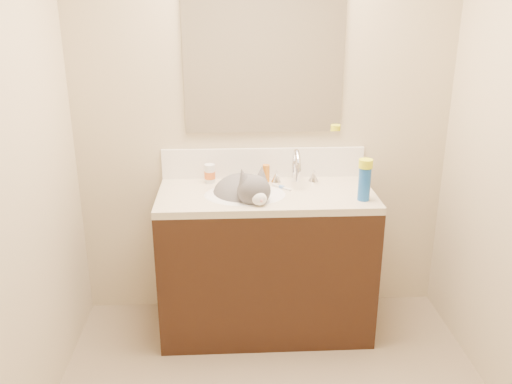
{
  "coord_description": "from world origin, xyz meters",
  "views": [
    {
      "loc": [
        -0.21,
        -1.84,
        1.88
      ],
      "look_at": [
        -0.06,
        0.92,
        0.88
      ],
      "focal_mm": 38.0,
      "sensor_mm": 36.0,
      "label": 1
    }
  ],
  "objects": [
    {
      "name": "silver_jar",
      "position": [
        -0.0,
        1.17,
        0.89
      ],
      "size": [
        0.06,
        0.06,
        0.06
      ],
      "primitive_type": "cylinder",
      "rotation": [
        0.0,
        0.0,
        -0.22
      ],
      "color": "#B7B7BC",
      "rests_on": "counter_slab"
    },
    {
      "name": "toothbrush_head",
      "position": [
        0.09,
        1.04,
        0.87
      ],
      "size": [
        0.03,
        0.03,
        0.02
      ],
      "primitive_type": "cube",
      "rotation": [
        0.0,
        0.0,
        0.71
      ],
      "color": "#6794DB",
      "rests_on": "counter_slab"
    },
    {
      "name": "amber_bottle",
      "position": [
        0.01,
        1.16,
        0.91
      ],
      "size": [
        0.04,
        0.04,
        0.1
      ],
      "primitive_type": "cylinder",
      "rotation": [
        0.0,
        0.0,
        0.09
      ],
      "color": "#C96E17",
      "rests_on": "counter_slab"
    },
    {
      "name": "mirror",
      "position": [
        0.0,
        1.24,
        1.54
      ],
      "size": [
        0.9,
        0.02,
        0.8
      ],
      "primitive_type": "cube",
      "color": "white",
      "rests_on": "room_shell"
    },
    {
      "name": "room_shell",
      "position": [
        0.0,
        0.0,
        1.49
      ],
      "size": [
        2.24,
        2.54,
        2.52
      ],
      "color": "#C1B18F",
      "rests_on": "ground"
    },
    {
      "name": "toothbrush",
      "position": [
        0.09,
        1.04,
        0.86
      ],
      "size": [
        0.1,
        0.11,
        0.01
      ],
      "primitive_type": "cube",
      "rotation": [
        0.0,
        0.0,
        0.71
      ],
      "color": "silver",
      "rests_on": "counter_slab"
    },
    {
      "name": "pill_label",
      "position": [
        -0.32,
        1.16,
        0.91
      ],
      "size": [
        0.07,
        0.07,
        0.04
      ],
      "primitive_type": "cylinder",
      "rotation": [
        0.0,
        0.0,
        -0.09
      ],
      "color": "orange",
      "rests_on": "pill_bottle"
    },
    {
      "name": "cat",
      "position": [
        -0.12,
        0.97,
        0.85
      ],
      "size": [
        0.47,
        0.51,
        0.35
      ],
      "rotation": [
        0.0,
        0.0,
        0.34
      ],
      "color": "#4D4A4D",
      "rests_on": "basin"
    },
    {
      "name": "spray_can",
      "position": [
        0.51,
        0.83,
        0.95
      ],
      "size": [
        0.07,
        0.07,
        0.18
      ],
      "primitive_type": "cylinder",
      "rotation": [
        0.0,
        0.0,
        0.14
      ],
      "color": "#1956B1",
      "rests_on": "counter_slab"
    },
    {
      "name": "spray_cap",
      "position": [
        0.51,
        0.83,
        1.06
      ],
      "size": [
        0.08,
        0.08,
        0.04
      ],
      "primitive_type": "cylinder",
      "rotation": [
        0.0,
        0.0,
        0.14
      ],
      "color": "yellow",
      "rests_on": "spray_can"
    },
    {
      "name": "pill_bottle",
      "position": [
        -0.32,
        1.16,
        0.91
      ],
      "size": [
        0.06,
        0.06,
        0.11
      ],
      "primitive_type": "cylinder",
      "rotation": [
        0.0,
        0.0,
        -0.09
      ],
      "color": "silver",
      "rests_on": "counter_slab"
    },
    {
      "name": "vanity_cabinet",
      "position": [
        0.0,
        0.97,
        0.41
      ],
      "size": [
        1.2,
        0.55,
        0.82
      ],
      "primitive_type": "cube",
      "color": "black",
      "rests_on": "ground"
    },
    {
      "name": "backsplash",
      "position": [
        0.0,
        1.24,
        0.95
      ],
      "size": [
        1.2,
        0.02,
        0.18
      ],
      "primitive_type": "cube",
      "color": "white",
      "rests_on": "counter_slab"
    },
    {
      "name": "faucet",
      "position": [
        0.18,
        1.11,
        0.95
      ],
      "size": [
        0.28,
        0.2,
        0.21
      ],
      "color": "silver",
      "rests_on": "counter_slab"
    },
    {
      "name": "counter_slab",
      "position": [
        0.0,
        0.97,
        0.84
      ],
      "size": [
        1.2,
        0.55,
        0.04
      ],
      "primitive_type": "cube",
      "color": "beige",
      "rests_on": "vanity_cabinet"
    },
    {
      "name": "basin",
      "position": [
        -0.12,
        0.94,
        0.79
      ],
      "size": [
        0.45,
        0.36,
        0.14
      ],
      "primitive_type": "ellipsoid",
      "color": "white",
      "rests_on": "vanity_cabinet"
    }
  ]
}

